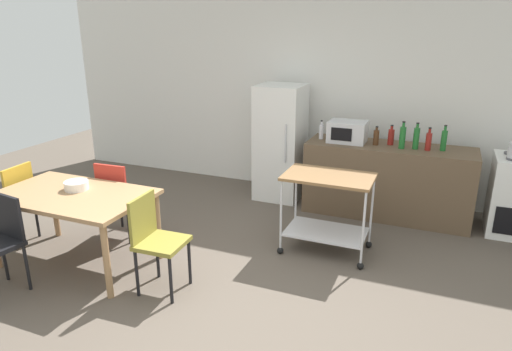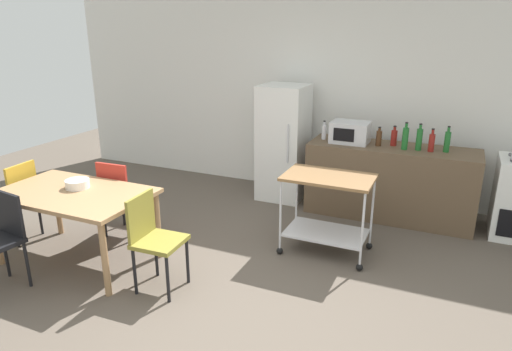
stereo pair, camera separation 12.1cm
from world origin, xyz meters
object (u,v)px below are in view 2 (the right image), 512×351
bottle_sparkling_water (394,137)px  bottle_wine (405,138)px  chair_mustard (17,196)px  bottle_vinegar (324,132)px  fruit_bowl (77,184)px  chair_black (0,235)px  bottle_hot_sauce (379,138)px  chair_red (120,193)px  bottle_sesame_oil (447,141)px  chair_olive (153,236)px  bottle_soy_sauce (432,142)px  refrigerator (283,143)px  kitchen_cart (327,201)px  bottle_soda (419,139)px  dining_table (74,199)px  microwave (350,132)px

bottle_sparkling_water → bottle_wine: 0.20m
chair_mustard → bottle_vinegar: 3.67m
bottle_vinegar → fruit_bowl: 3.01m
chair_black → bottle_hot_sauce: 4.16m
chair_mustard → bottle_hot_sauce: bearing=120.1°
chair_red → bottle_sesame_oil: bearing=-153.9°
chair_olive → chair_mustard: bearing=81.5°
bottle_vinegar → bottle_soy_sauce: (1.30, -0.06, 0.01)m
chair_black → bottle_sesame_oil: (3.52, 3.10, 0.51)m
chair_red → refrigerator: (1.21, 1.91, 0.26)m
refrigerator → bottle_sesame_oil: refrigerator is taller
chair_olive → bottle_wine: bearing=-38.7°
bottle_wine → refrigerator: bearing=173.7°
kitchen_cart → bottle_wine: size_ratio=2.80×
chair_black → kitchen_cart: bearing=44.4°
chair_red → bottle_wine: bearing=-151.3°
chair_black → bottle_sesame_oil: bottle_sesame_oil is taller
kitchen_cart → bottle_vinegar: bottle_vinegar is taller
kitchen_cart → bottle_sparkling_water: 1.44m
bottle_sparkling_water → bottle_sesame_oil: 0.60m
bottle_soda → fruit_bowl: 3.80m
dining_table → bottle_hot_sauce: bottle_hot_sauce is taller
bottle_soy_sauce → chair_red: bearing=-150.3°
chair_red → chair_black: size_ratio=1.00×
chair_mustard → bottle_soy_sauce: bearing=115.7°
kitchen_cart → bottle_vinegar: (-0.42, 1.27, 0.43)m
microwave → bottle_soda: size_ratio=1.46×
refrigerator → bottle_soy_sauce: refrigerator is taller
refrigerator → bottle_soy_sauce: (1.88, -0.14, 0.24)m
bottle_wine → bottle_sesame_oil: size_ratio=1.07×
chair_olive → bottle_vinegar: bearing=-19.9°
fruit_bowl → microwave: bearing=46.9°
bottle_soda → fruit_bowl: bottle_soda is taller
bottle_sesame_oil → fruit_bowl: 4.07m
chair_mustard → fruit_bowl: bearing=86.0°
chair_black → fruit_bowl: chair_black is taller
chair_olive → bottle_wine: size_ratio=2.73×
bottle_sparkling_water → fruit_bowl: (-2.71, -2.40, -0.21)m
chair_mustard → microwave: size_ratio=1.93×
kitchen_cart → bottle_sparkling_water: bottle_sparkling_water is taller
bottle_sesame_oil → fruit_bowl: size_ratio=1.30×
bottle_wine → bottle_soy_sauce: (0.29, 0.03, -0.03)m
bottle_sparkling_water → refrigerator: bearing=178.3°
chair_olive → bottle_wine: bottle_wine is taller
chair_mustard → bottle_vinegar: bearing=126.7°
chair_black → chair_mustard: bearing=140.9°
microwave → bottle_sesame_oil: bearing=0.7°
chair_red → kitchen_cart: bearing=-168.9°
microwave → bottle_wine: 0.67m
chair_mustard → bottle_vinegar: bottle_vinegar is taller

